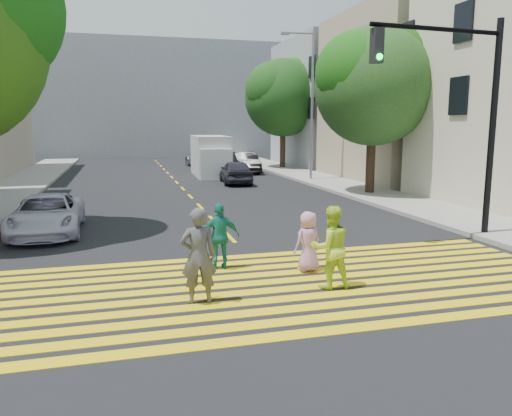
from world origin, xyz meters
name	(u,v)px	position (x,y,z in m)	size (l,w,h in m)	color
ground	(297,307)	(0.00, 0.00, 0.00)	(120.00, 120.00, 0.00)	black
sidewalk_left	(23,184)	(-8.50, 22.00, 0.07)	(3.00, 40.00, 0.15)	gray
sidewalk_right	(354,189)	(8.50, 15.00, 0.07)	(3.00, 60.00, 0.15)	gray
crosswalk	(277,286)	(0.00, 1.28, 0.01)	(13.40, 5.30, 0.01)	yellow
lane_line	(174,180)	(0.00, 22.50, 0.01)	(0.12, 34.40, 0.01)	yellow
building_right_tan	(424,97)	(15.00, 19.00, 5.00)	(10.00, 10.00, 10.00)	tan
building_right_grey	(347,104)	(15.00, 30.00, 5.00)	(10.00, 10.00, 10.00)	gray
backdrop_block	(148,100)	(0.00, 48.00, 6.00)	(30.00, 8.00, 12.00)	gray
tree_right_near	(375,80)	(8.50, 13.22, 5.42)	(6.08, 5.55, 8.01)	black
tree_right_far	(284,94)	(8.91, 28.03, 5.64)	(7.02, 6.80, 8.35)	#3B2C1E
pedestrian_man	(198,256)	(-1.75, 0.69, 0.93)	(0.68, 0.45, 1.86)	#494949
pedestrian_woman	(331,247)	(1.04, 0.88, 0.87)	(0.85, 0.66, 1.74)	#C1E52E
pedestrian_child	(308,242)	(1.01, 2.11, 0.71)	(0.69, 0.45, 1.42)	#C285AE
pedestrian_extra	(220,237)	(-0.92, 2.82, 0.79)	(0.92, 0.39, 1.58)	#1A766A
white_sedan	(47,215)	(-5.41, 8.01, 0.61)	(2.03, 4.41, 1.22)	silver
dark_car_near	(236,172)	(3.24, 19.49, 0.68)	(1.61, 4.00, 1.36)	#21202B
silver_car	(204,158)	(3.26, 30.97, 0.73)	(2.03, 5.00, 1.45)	#8E92A4
dark_car_parked	(246,162)	(5.36, 25.69, 0.73)	(1.55, 4.43, 1.46)	black
white_van	(211,157)	(2.62, 24.17, 1.25)	(2.31, 5.64, 2.63)	silver
traffic_signal	(462,98)	(6.36, 4.03, 4.13)	(4.35, 0.63, 6.38)	black
street_lamp	(309,96)	(7.71, 19.59, 5.02)	(1.98, 0.44, 8.74)	gray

